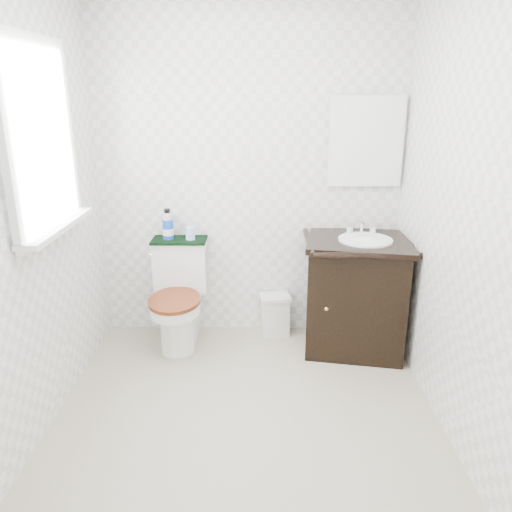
{
  "coord_description": "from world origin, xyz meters",
  "views": [
    {
      "loc": [
        0.08,
        -2.38,
        1.78
      ],
      "look_at": [
        0.05,
        0.75,
        0.75
      ],
      "focal_mm": 35.0,
      "sensor_mm": 36.0,
      "label": 1
    }
  ],
  "objects_px": {
    "vanity": "(357,292)",
    "cup": "(190,233)",
    "trash_bin": "(275,314)",
    "toilet": "(179,300)",
    "mouthwash_bottle": "(168,225)"
  },
  "relations": [
    {
      "from": "vanity",
      "to": "cup",
      "type": "relative_size",
      "value": 10.31
    },
    {
      "from": "mouthwash_bottle",
      "to": "cup",
      "type": "relative_size",
      "value": 2.5
    },
    {
      "from": "toilet",
      "to": "mouthwash_bottle",
      "type": "height_order",
      "value": "mouthwash_bottle"
    },
    {
      "from": "mouthwash_bottle",
      "to": "toilet",
      "type": "bearing_deg",
      "value": -58.09
    },
    {
      "from": "mouthwash_bottle",
      "to": "vanity",
      "type": "bearing_deg",
      "value": -8.02
    },
    {
      "from": "toilet",
      "to": "trash_bin",
      "type": "xyz_separation_m",
      "value": [
        0.7,
        0.13,
        -0.17
      ]
    },
    {
      "from": "toilet",
      "to": "mouthwash_bottle",
      "type": "bearing_deg",
      "value": 121.91
    },
    {
      "from": "vanity",
      "to": "cup",
      "type": "height_order",
      "value": "vanity"
    },
    {
      "from": "toilet",
      "to": "vanity",
      "type": "relative_size",
      "value": 0.81
    },
    {
      "from": "cup",
      "to": "trash_bin",
      "type": "bearing_deg",
      "value": 1.68
    },
    {
      "from": "vanity",
      "to": "mouthwash_bottle",
      "type": "relative_size",
      "value": 4.13
    },
    {
      "from": "toilet",
      "to": "trash_bin",
      "type": "relative_size",
      "value": 2.34
    },
    {
      "from": "trash_bin",
      "to": "cup",
      "type": "xyz_separation_m",
      "value": [
        -0.62,
        -0.02,
        0.65
      ]
    },
    {
      "from": "vanity",
      "to": "cup",
      "type": "distance_m",
      "value": 1.26
    },
    {
      "from": "trash_bin",
      "to": "cup",
      "type": "distance_m",
      "value": 0.9
    }
  ]
}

